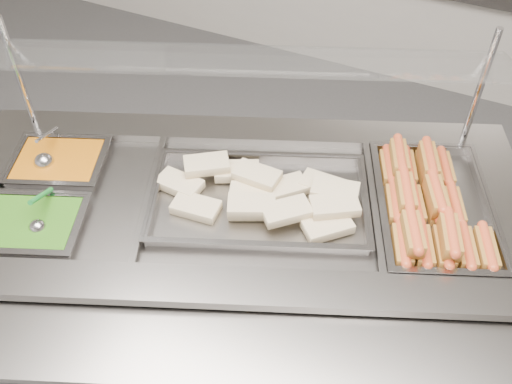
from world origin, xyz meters
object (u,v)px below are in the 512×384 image
at_px(pan_hotdogs, 432,212).
at_px(sneeze_guard, 243,62).
at_px(ladle, 45,161).
at_px(pan_wraps, 259,203).
at_px(serving_spoon, 39,222).
at_px(steam_counter, 243,279).

bearing_deg(pan_hotdogs, sneeze_guard, -176.97).
bearing_deg(sneeze_guard, pan_hotdogs, 3.03).
xyz_separation_m(pan_hotdogs, ladle, (-1.18, -0.35, 0.05)).
distance_m(pan_wraps, serving_spoon, 0.65).
distance_m(sneeze_guard, serving_spoon, 0.75).
height_order(sneeze_guard, ladle, sneeze_guard).
xyz_separation_m(ladle, serving_spoon, (0.16, -0.22, 0.00)).
height_order(sneeze_guard, pan_wraps, sneeze_guard).
relative_size(pan_hotdogs, ladle, 3.37).
relative_size(steam_counter, serving_spoon, 11.90).
bearing_deg(steam_counter, ladle, -168.49).
relative_size(sneeze_guard, ladle, 8.64).
bearing_deg(pan_hotdogs, serving_spoon, -150.80).
height_order(sneeze_guard, pan_hotdogs, sneeze_guard).
bearing_deg(sneeze_guard, ladle, -150.37).
distance_m(pan_hotdogs, ladle, 1.23).
distance_m(sneeze_guard, pan_wraps, 0.42).
xyz_separation_m(pan_hotdogs, pan_wraps, (-0.49, -0.20, 0.01)).
height_order(steam_counter, ladle, ladle).
relative_size(ladle, serving_spoon, 1.10).
bearing_deg(steam_counter, sneeze_guard, 112.31).
bearing_deg(pan_hotdogs, ladle, -163.39).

